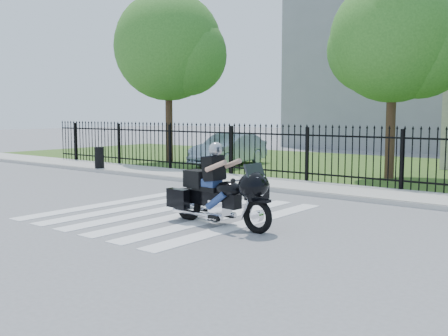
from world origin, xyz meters
The scene contains 12 objects.
ground centered at (0.00, 0.00, 0.00)m, with size 120.00×120.00×0.00m, color slate.
crosswalk centered at (0.00, 0.00, 0.01)m, with size 5.00×5.50×0.01m, color silver, non-canonical shape.
sidewalk centered at (0.00, 5.00, 0.06)m, with size 40.00×2.00×0.12m, color #ADAAA3.
curb centered at (0.00, 4.00, 0.06)m, with size 40.00×0.12×0.12m, color #ADAAA3.
grass_strip centered at (0.00, 12.00, 0.01)m, with size 40.00×12.00×0.02m, color #32551D.
iron_fence centered at (0.00, 6.00, 0.90)m, with size 26.00×0.04×1.80m.
tree_left centered at (-8.50, 8.50, 5.17)m, with size 4.80×4.80×7.58m.
tree_mid centered at (1.50, 9.00, 4.67)m, with size 4.20×4.20×6.78m.
building_tall centered at (-3.00, 26.00, 6.00)m, with size 15.00×10.00×12.00m, color gray.
motorcycle_rider centered at (1.65, -0.45, 0.70)m, with size 2.58×0.90×1.70m.
parked_car centered at (-5.50, 9.05, 0.70)m, with size 1.44×4.12×1.36m, color #A5B7CF.
litter_bin centered at (-8.15, 4.30, 0.53)m, with size 0.36×0.36×0.82m, color black.
Camera 1 is at (8.18, -8.44, 2.24)m, focal length 42.00 mm.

